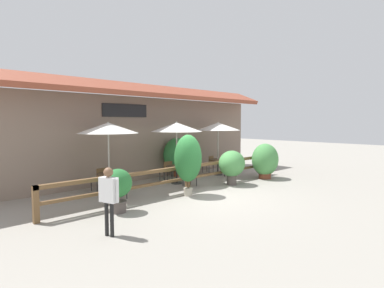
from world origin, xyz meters
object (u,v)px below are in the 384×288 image
(patio_umbrella_middle, at_px, (177,127))
(chair_far_wallside, at_px, (209,163))
(potted_plant_small_flowering, at_px, (265,160))
(chair_middle_streetside, at_px, (189,174))
(pedestrian, at_px, (109,192))
(patio_umbrella_far, at_px, (218,126))
(dining_table_middle, at_px, (177,169))
(chair_near_streetside, at_px, (119,184))
(dining_table_far, at_px, (218,162))
(dining_table_near, at_px, (109,178))
(potted_plant_broad_leaf, at_px, (177,155))
(potted_plant_corner_fern, at_px, (188,159))
(potted_plant_entrance_palm, at_px, (232,164))
(chair_near_wallside, at_px, (100,178))
(chair_middle_wallside, at_px, (167,170))
(chair_far_streetside, at_px, (229,166))
(potted_plant_tall_tropical, at_px, (118,186))
(patio_umbrella_near, at_px, (108,128))

(patio_umbrella_middle, distance_m, chair_far_wallside, 3.48)
(patio_umbrella_middle, relative_size, potted_plant_small_flowering, 1.62)
(chair_middle_streetside, bearing_deg, pedestrian, -147.59)
(patio_umbrella_middle, xyz_separation_m, patio_umbrella_far, (2.77, 0.21, 0.00))
(patio_umbrella_far, bearing_deg, dining_table_middle, -175.67)
(chair_middle_streetside, relative_size, potted_plant_small_flowering, 0.55)
(chair_near_streetside, height_order, dining_table_far, chair_near_streetside)
(dining_table_near, height_order, chair_near_streetside, chair_near_streetside)
(dining_table_middle, distance_m, pedestrian, 5.86)
(patio_umbrella_far, distance_m, dining_table_far, 1.73)
(potted_plant_broad_leaf, bearing_deg, potted_plant_corner_fern, -124.50)
(potted_plant_corner_fern, height_order, potted_plant_broad_leaf, potted_plant_corner_fern)
(patio_umbrella_far, relative_size, dining_table_far, 3.00)
(dining_table_middle, bearing_deg, dining_table_near, 175.85)
(potted_plant_entrance_palm, distance_m, potted_plant_small_flowering, 2.15)
(patio_umbrella_middle, height_order, dining_table_middle, patio_umbrella_middle)
(chair_near_streetside, relative_size, patio_umbrella_far, 0.34)
(pedestrian, bearing_deg, potted_plant_broad_leaf, -71.21)
(chair_near_wallside, bearing_deg, chair_middle_wallside, 168.53)
(potted_plant_entrance_palm, relative_size, potted_plant_broad_leaf, 0.77)
(dining_table_near, height_order, chair_middle_wallside, chair_middle_wallside)
(patio_umbrella_far, relative_size, chair_far_streetside, 2.96)
(chair_near_wallside, xyz_separation_m, pedestrian, (-1.87, -4.24, 0.51))
(chair_near_streetside, relative_size, chair_far_streetside, 1.00)
(chair_near_streetside, relative_size, potted_plant_small_flowering, 0.55)
(potted_plant_tall_tropical, bearing_deg, patio_umbrella_middle, 26.72)
(patio_umbrella_far, relative_size, potted_plant_corner_fern, 1.21)
(chair_middle_wallside, bearing_deg, chair_near_wallside, 4.13)
(patio_umbrella_near, relative_size, chair_near_wallside, 2.96)
(patio_umbrella_middle, relative_size, patio_umbrella_far, 1.00)
(chair_far_wallside, bearing_deg, potted_plant_small_flowering, 95.39)
(potted_plant_corner_fern, xyz_separation_m, potted_plant_entrance_palm, (2.49, 0.11, -0.44))
(chair_near_streetside, xyz_separation_m, chair_near_wallside, (0.01, 1.38, 0.00))
(pedestrian, bearing_deg, dining_table_middle, -74.28)
(patio_umbrella_near, bearing_deg, potted_plant_corner_fern, -47.72)
(patio_umbrella_near, relative_size, chair_near_streetside, 2.96)
(chair_far_wallside, bearing_deg, chair_middle_wallside, -6.44)
(chair_middle_streetside, bearing_deg, potted_plant_entrance_palm, -33.35)
(patio_umbrella_far, bearing_deg, potted_plant_tall_tropical, -162.14)
(dining_table_far, bearing_deg, potted_plant_entrance_palm, -124.66)
(patio_umbrella_near, height_order, chair_far_streetside, patio_umbrella_near)
(patio_umbrella_near, xyz_separation_m, chair_far_wallside, (5.76, 0.64, -1.84))
(chair_near_wallside, height_order, potted_plant_entrance_palm, potted_plant_entrance_palm)
(dining_table_near, height_order, chair_far_wallside, chair_far_wallside)
(patio_umbrella_near, distance_m, pedestrian, 4.23)
(chair_near_streetside, distance_m, chair_middle_wallside, 3.18)
(dining_table_middle, height_order, potted_plant_broad_leaf, potted_plant_broad_leaf)
(patio_umbrella_near, height_order, chair_far_wallside, patio_umbrella_near)
(chair_near_wallside, bearing_deg, chair_far_streetside, 159.76)
(potted_plant_broad_leaf, bearing_deg, potted_plant_entrance_palm, -82.13)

